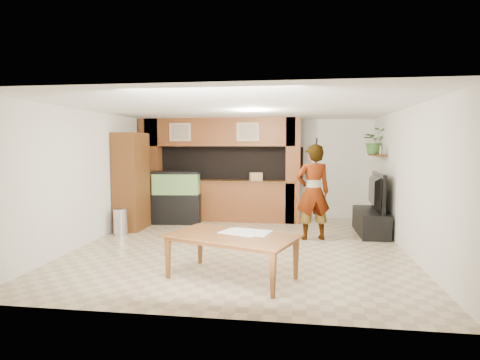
# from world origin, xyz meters

# --- Properties ---
(floor) EXTENTS (6.50, 6.50, 0.00)m
(floor) POSITION_xyz_m (0.00, 0.00, 0.00)
(floor) COLOR tan
(floor) RESTS_ON ground
(ceiling) EXTENTS (6.50, 6.50, 0.00)m
(ceiling) POSITION_xyz_m (0.00, 0.00, 2.60)
(ceiling) COLOR white
(ceiling) RESTS_ON wall_back
(wall_back) EXTENTS (6.00, 0.00, 6.00)m
(wall_back) POSITION_xyz_m (0.00, 3.25, 1.30)
(wall_back) COLOR silver
(wall_back) RESTS_ON floor
(wall_left) EXTENTS (0.00, 6.50, 6.50)m
(wall_left) POSITION_xyz_m (-3.00, 0.00, 1.30)
(wall_left) COLOR silver
(wall_left) RESTS_ON floor
(wall_right) EXTENTS (0.00, 6.50, 6.50)m
(wall_right) POSITION_xyz_m (3.00, 0.00, 1.30)
(wall_right) COLOR silver
(wall_right) RESTS_ON floor
(partition) EXTENTS (4.20, 0.99, 2.60)m
(partition) POSITION_xyz_m (-0.95, 2.64, 1.31)
(partition) COLOR brown
(partition) RESTS_ON floor
(wall_clock) EXTENTS (0.05, 0.25, 0.25)m
(wall_clock) POSITION_xyz_m (-2.97, 1.00, 1.90)
(wall_clock) COLOR black
(wall_clock) RESTS_ON wall_left
(wall_shelf) EXTENTS (0.25, 0.90, 0.04)m
(wall_shelf) POSITION_xyz_m (2.85, 1.95, 1.70)
(wall_shelf) COLOR brown
(wall_shelf) RESTS_ON wall_right
(pantry_cabinet) EXTENTS (0.55, 0.90, 2.20)m
(pantry_cabinet) POSITION_xyz_m (-2.70, 1.19, 1.10)
(pantry_cabinet) COLOR brown
(pantry_cabinet) RESTS_ON floor
(trash_can) EXTENTS (0.31, 0.31, 0.56)m
(trash_can) POSITION_xyz_m (-2.71, 0.59, 0.28)
(trash_can) COLOR #B2B2B7
(trash_can) RESTS_ON floor
(aquarium) EXTENTS (1.16, 0.44, 1.29)m
(aquarium) POSITION_xyz_m (-1.88, 1.95, 0.63)
(aquarium) COLOR black
(aquarium) RESTS_ON floor
(tv_stand) EXTENTS (0.57, 1.54, 0.51)m
(tv_stand) POSITION_xyz_m (2.65, 1.45, 0.26)
(tv_stand) COLOR black
(tv_stand) RESTS_ON floor
(television) EXTENTS (0.24, 1.43, 0.82)m
(television) POSITION_xyz_m (2.65, 1.45, 0.93)
(television) COLOR black
(television) RESTS_ON tv_stand
(photo_frame) EXTENTS (0.06, 0.15, 0.20)m
(photo_frame) POSITION_xyz_m (2.85, 1.61, 1.82)
(photo_frame) COLOR tan
(photo_frame) RESTS_ON wall_shelf
(potted_plant) EXTENTS (0.58, 0.52, 0.61)m
(potted_plant) POSITION_xyz_m (2.82, 2.20, 2.02)
(potted_plant) COLOR #396D2B
(potted_plant) RESTS_ON wall_shelf
(person) EXTENTS (0.80, 0.63, 1.95)m
(person) POSITION_xyz_m (1.37, 0.73, 0.97)
(person) COLOR #8C734D
(person) RESTS_ON floor
(microphone) EXTENTS (0.04, 0.10, 0.17)m
(microphone) POSITION_xyz_m (1.42, 0.57, 1.99)
(microphone) COLOR black
(microphone) RESTS_ON person
(dining_table) EXTENTS (2.07, 1.58, 0.64)m
(dining_table) POSITION_xyz_m (0.11, -1.94, 0.32)
(dining_table) COLOR brown
(dining_table) RESTS_ON floor
(newspaper_a) EXTENTS (0.68, 0.58, 0.01)m
(newspaper_a) POSITION_xyz_m (0.23, -1.73, 0.65)
(newspaper_a) COLOR silver
(newspaper_a) RESTS_ON dining_table
(newspaper_b) EXTENTS (0.70, 0.57, 0.01)m
(newspaper_b) POSITION_xyz_m (0.35, -1.70, 0.65)
(newspaper_b) COLOR silver
(newspaper_b) RESTS_ON dining_table
(counter_box) EXTENTS (0.35, 0.29, 0.20)m
(counter_box) POSITION_xyz_m (0.03, 2.45, 1.14)
(counter_box) COLOR #9E7F56
(counter_box) RESTS_ON partition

